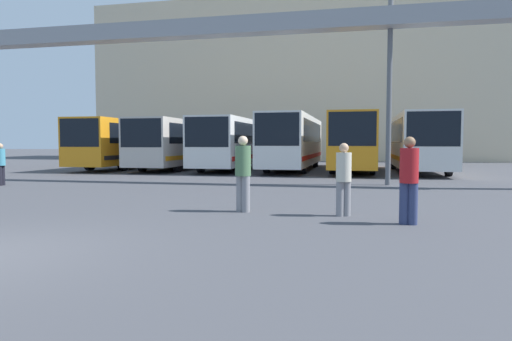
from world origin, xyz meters
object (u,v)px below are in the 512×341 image
bus_slot_0 (133,141)px  pedestrian_near_center (243,172)px  bus_slot_4 (353,140)px  bus_slot_3 (294,140)px  bus_slot_2 (233,141)px  lamp_post (389,79)px  pedestrian_near_left (344,177)px  pedestrian_mid_left (1,163)px  bus_slot_1 (180,141)px  bus_slot_5 (418,140)px  pedestrian_near_right (409,178)px

bus_slot_0 → pedestrian_near_center: bus_slot_0 is taller
bus_slot_4 → bus_slot_3: bearing=-179.8°
bus_slot_2 → lamp_post: 12.34m
pedestrian_near_left → pedestrian_mid_left: 14.13m
bus_slot_1 → bus_slot_5: bearing=-0.7°
bus_slot_0 → pedestrian_near_left: 22.74m
bus_slot_3 → pedestrian_near_center: (1.16, -17.56, -0.89)m
pedestrian_near_center → pedestrian_mid_left: 11.84m
bus_slot_1 → pedestrian_near_left: 20.00m
lamp_post → pedestrian_mid_left: bearing=-166.8°
bus_slot_0 → pedestrian_near_center: 21.18m
pedestrian_mid_left → bus_slot_4: bearing=130.6°
bus_slot_4 → pedestrian_near_left: size_ratio=7.49×
bus_slot_4 → pedestrian_near_left: bearing=-90.2°
bus_slot_5 → pedestrian_near_left: bus_slot_5 is taller
pedestrian_near_left → bus_slot_5: bearing=-124.2°
bus_slot_3 → pedestrian_near_left: 18.08m
bus_slot_2 → bus_slot_3: bus_slot_3 is taller
bus_slot_4 → pedestrian_mid_left: bus_slot_4 is taller
bus_slot_4 → bus_slot_5: bearing=-16.4°
bus_slot_3 → pedestrian_mid_left: size_ratio=7.56×
bus_slot_3 → lamp_post: lamp_post is taller
pedestrian_near_right → pedestrian_near_left: (-1.34, 0.80, -0.07)m
bus_slot_2 → lamp_post: bearing=-44.3°
bus_slot_2 → bus_slot_1: bearing=176.8°
pedestrian_near_right → lamp_post: (0.15, 8.96, 3.20)m
bus_slot_3 → pedestrian_near_right: 19.16m
bus_slot_4 → pedestrian_near_right: bus_slot_4 is taller
bus_slot_4 → pedestrian_near_center: bus_slot_4 is taller
bus_slot_2 → pedestrian_mid_left: size_ratio=6.25×
lamp_post → bus_slot_5: bearing=75.7°
bus_slot_5 → bus_slot_3: bearing=171.7°
pedestrian_near_left → lamp_post: lamp_post is taller
bus_slot_3 → bus_slot_5: (7.22, -1.05, -0.02)m
pedestrian_near_center → bus_slot_1: bearing=-37.5°
pedestrian_near_left → bus_slot_0: bearing=-72.5°
pedestrian_near_right → lamp_post: size_ratio=0.24×
pedestrian_near_right → lamp_post: lamp_post is taller
bus_slot_2 → pedestrian_mid_left: bus_slot_2 is taller
pedestrian_near_center → pedestrian_mid_left: (-10.93, 4.54, -0.10)m
bus_slot_0 → bus_slot_2: 7.29m
pedestrian_near_left → lamp_post: size_ratio=0.22×
bus_slot_4 → lamp_post: (1.44, -9.55, 2.29)m
bus_slot_0 → bus_slot_3: 10.83m
pedestrian_near_right → pedestrian_near_center: size_ratio=0.98×
bus_slot_0 → pedestrian_mid_left: size_ratio=7.41×
bus_slot_5 → pedestrian_near_left: 17.08m
pedestrian_near_left → pedestrian_near_center: bearing=-25.1°
bus_slot_3 → pedestrian_near_center: bearing=-86.2°
lamp_post → bus_slot_3: bearing=117.9°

